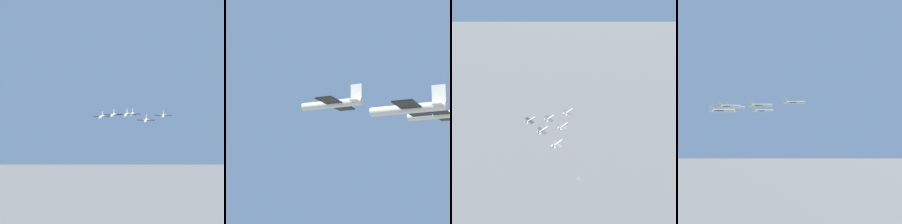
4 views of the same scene
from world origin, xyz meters
The scene contains 3 objects.
jet_0 centered at (36.50, 5.72, 170.89)m, with size 9.60×9.07×3.21m.
jet_1 centered at (49.78, -3.58, 167.19)m, with size 9.60×9.07×3.21m.
jet_2 centered at (51.08, 12.80, 169.66)m, with size 9.60×9.07×3.21m.
Camera 2 is at (62.41, -65.76, 152.96)m, focal length 85.00 mm.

